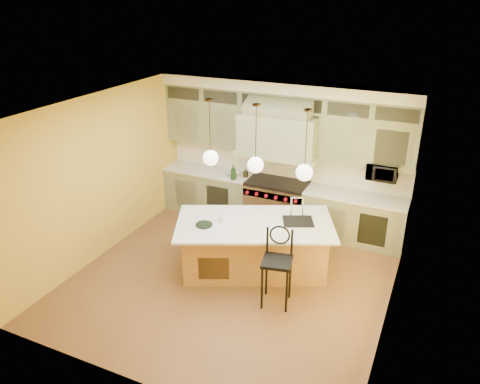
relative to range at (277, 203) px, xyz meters
The scene contains 18 objects.
floor 2.20m from the range, 90.00° to the right, with size 5.00×5.00×0.00m, color brown.
ceiling 3.23m from the range, 90.00° to the right, with size 5.00×5.00×0.00m, color white.
wall_back 1.03m from the range, 90.00° to the left, with size 5.00×5.00×0.00m, color gold.
wall_front 4.74m from the range, 90.00° to the right, with size 5.00×5.00×0.00m, color gold.
wall_left 3.43m from the range, 139.39° to the right, with size 5.00×5.00×0.00m, color gold.
wall_right 3.43m from the range, 40.61° to the right, with size 5.00×5.00×0.00m, color gold.
back_cabinetry 0.95m from the range, 90.00° to the left, with size 5.00×0.77×2.90m.
range is the anchor object (origin of this frame).
kitchen_island 1.71m from the range, 82.38° to the right, with size 2.91×2.29×1.35m.
counter_stool 2.58m from the range, 69.66° to the right, with size 0.51×0.51×1.25m.
microwave 2.18m from the range, ahead, with size 0.54×0.37×0.30m, color black.
oil_bottle_a 1.08m from the range, 165.80° to the right, with size 0.12×0.12×0.31m, color #153414.
oil_bottle_b 0.89m from the range, behind, with size 0.08×0.08×0.18m, color black.
fruit_bowl 1.10m from the range, behind, with size 0.32×0.32×0.08m, color silver.
cup 2.03m from the range, 98.18° to the right, with size 0.09×0.09×0.08m, color silver.
pendant_left 2.31m from the range, 108.88° to the right, with size 0.26×0.26×1.11m.
pendant_center 2.25m from the range, 82.57° to the right, with size 0.26×0.26×1.11m.
pendant_right 2.46m from the range, 58.92° to the right, with size 0.26×0.26×1.11m.
Camera 1 is at (2.86, -5.95, 4.49)m, focal length 35.00 mm.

